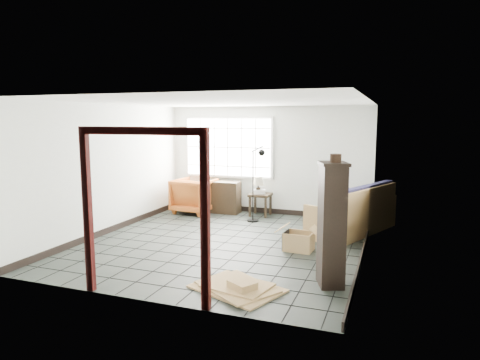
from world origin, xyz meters
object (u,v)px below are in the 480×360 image
at_px(armchair, 194,194).
at_px(side_table, 260,197).
at_px(tall_shelf, 332,224).
at_px(futon_sofa, 355,215).

xyz_separation_m(armchair, side_table, (1.63, 0.23, -0.02)).
relative_size(armchair, tall_shelf, 0.54).
bearing_deg(tall_shelf, armchair, 116.39).
distance_m(futon_sofa, tall_shelf, 3.03).
bearing_deg(tall_shelf, futon_sofa, 68.09).
bearing_deg(futon_sofa, side_table, -176.19).
xyz_separation_m(futon_sofa, tall_shelf, (-0.06, -2.99, 0.52)).
bearing_deg(armchair, futon_sofa, 176.45).
relative_size(futon_sofa, armchair, 2.56).
height_order(futon_sofa, tall_shelf, tall_shelf).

